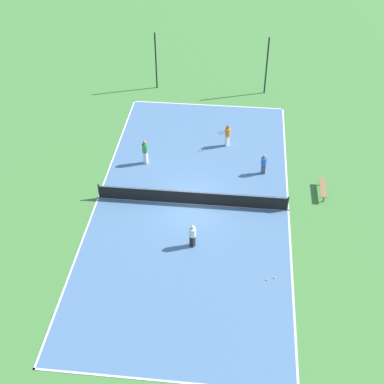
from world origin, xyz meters
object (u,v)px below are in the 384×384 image
Objects in this scene: player_near_blue at (264,163)px; tennis_ball_right_alley at (267,280)px; player_far_green at (145,150)px; fence_post_back_left at (156,61)px; fence_post_back_right at (267,66)px; bench at (323,188)px; player_far_white at (192,235)px; tennis_net at (192,197)px; player_center_orange at (228,134)px; tennis_ball_near_net at (275,277)px.

player_near_blue reaches higher than tennis_ball_right_alley.
player_far_green is 24.92× the size of tennis_ball_right_alley.
fence_post_back_left is (-8.48, 19.26, 2.18)m from tennis_ball_right_alley.
fence_post_back_left is 8.38m from fence_post_back_right.
bench is 1.12× the size of player_far_green.
bench is 1.38× the size of player_near_blue.
player_far_white reaches higher than bench.
tennis_net is at bearing 128.16° from tennis_ball_right_alley.
player_far_white is (-7.23, -5.22, 0.43)m from bench.
player_near_blue is at bearing -90.56° from fence_post_back_right.
tennis_net is 6.50× the size of player_far_green.
player_center_orange is at bearing 102.43° from tennis_ball_right_alley.
player_near_blue is 13.38m from fence_post_back_left.
tennis_net is 5.81× the size of bench.
bench is 11.14m from player_far_green.
player_center_orange is 0.35× the size of fence_post_back_right.
player_center_orange is (1.71, 6.24, 0.39)m from tennis_net.
player_far_green reaches higher than player_near_blue.
fence_post_back_left reaches higher than tennis_ball_near_net.
player_far_green is at bearing -126.79° from fence_post_back_right.
tennis_ball_near_net is at bearing -48.30° from tennis_net.
player_center_orange is at bearing 104.51° from tennis_ball_near_net.
fence_post_back_right reaches higher than player_near_blue.
tennis_ball_near_net is 19.19m from fence_post_back_right.
bench is at bearing -45.49° from fence_post_back_left.
player_far_white is at bearing 125.82° from bench.
tennis_net reaches higher than bench.
bench reaches higher than tennis_ball_near_net.
player_far_green reaches higher than player_far_white.
player_near_blue is 10.52m from fence_post_back_right.
player_far_white is (0.38, -3.42, 0.31)m from tennis_net.
fence_post_back_left is at bearing 138.86° from player_far_white.
bench is 7.39m from player_center_orange.
fence_post_back_left is at bearing 106.89° from tennis_net.
fence_post_back_right is at bearing 0.00° from fence_post_back_left.
tennis_ball_near_net is (4.31, -1.84, -0.77)m from player_far_white.
player_far_green is (-7.44, 0.33, 0.20)m from player_near_blue.
player_far_white is at bearing -75.14° from fence_post_back_left.
tennis_net is 5.03m from player_far_green.
tennis_ball_right_alley is 0.44m from tennis_ball_near_net.
player_far_green reaches higher than tennis_net.
player_far_white is 4.47m from tennis_ball_right_alley.
tennis_ball_near_net is at bearing 151.00° from player_far_green.
player_center_orange is (1.33, 9.65, 0.08)m from player_far_white.
player_far_white is at bearing -102.49° from fence_post_back_right.
player_center_orange is 8.08m from fence_post_back_right.
bench is 1.32× the size of player_far_white.
tennis_ball_right_alley is 21.15m from fence_post_back_left.
tennis_net is at bearing -106.89° from fence_post_back_right.
tennis_ball_near_net is 0.02× the size of fence_post_back_right.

